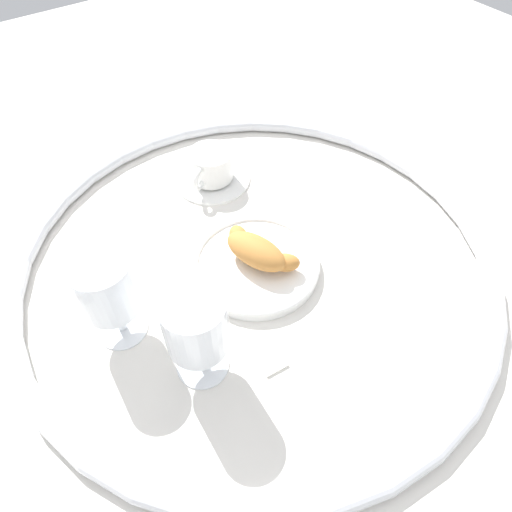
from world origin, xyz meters
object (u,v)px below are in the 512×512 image
Objects in this scene: coffee_cup_near at (211,169)px; juice_glass_right at (196,328)px; pastry_plate at (256,264)px; juice_glass_left at (106,288)px; sugar_packet at (268,355)px; croissant_large at (257,251)px.

juice_glass_right is (0.31, -0.20, 0.07)m from coffee_cup_near.
pastry_plate is 1.37× the size of juice_glass_left.
juice_glass_right reaches higher than coffee_cup_near.
juice_glass_right is at bearing -111.54° from sugar_packet.
croissant_large is 0.96× the size of coffee_cup_near.
sugar_packet is at bearing 63.13° from juice_glass_right.
juice_glass_right is (0.09, -0.15, 0.05)m from croissant_large.
pastry_plate is 1.41× the size of coffee_cup_near.
juice_glass_right is at bearing -58.60° from croissant_large.
coffee_cup_near is (-0.21, 0.05, -0.01)m from croissant_large.
croissant_large is at bearing 155.43° from sugar_packet.
juice_glass_left is at bearing -131.92° from sugar_packet.
coffee_cup_near is 0.37m from sugar_packet.
sugar_packet is (0.04, 0.08, -0.09)m from juice_glass_right.
juice_glass_left is 1.00× the size of juice_glass_right.
croissant_large and coffee_cup_near have the same top height.
pastry_plate is 0.22m from coffee_cup_near.
juice_glass_left is 0.22m from sugar_packet.
coffee_cup_near is 0.33m from juice_glass_left.
pastry_plate is at bearing -13.96° from coffee_cup_near.
croissant_large is 0.93× the size of juice_glass_right.
juice_glass_left is at bearing -150.91° from juice_glass_right.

